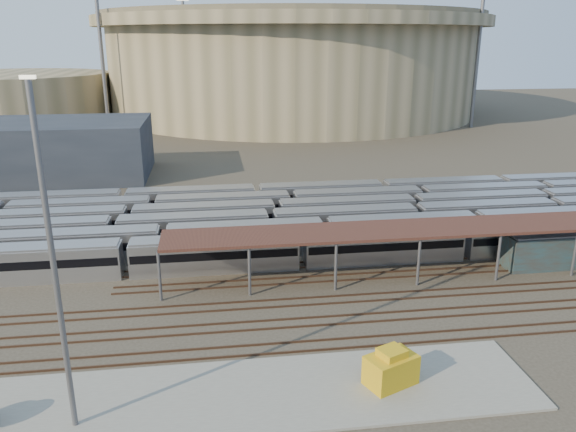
% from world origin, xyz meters
% --- Properties ---
extents(ground, '(420.00, 420.00, 0.00)m').
position_xyz_m(ground, '(0.00, 0.00, 0.00)').
color(ground, '#383026').
rests_on(ground, ground).
extents(apron, '(50.00, 9.00, 0.20)m').
position_xyz_m(apron, '(-5.00, -15.00, 0.10)').
color(apron, gray).
rests_on(apron, ground).
extents(subway_trains, '(128.59, 23.90, 3.60)m').
position_xyz_m(subway_trains, '(3.34, 18.50, 1.80)').
color(subway_trains, '#AFAFB4').
rests_on(subway_trains, ground).
extents(inspection_shed, '(60.30, 6.00, 5.30)m').
position_xyz_m(inspection_shed, '(22.00, 4.00, 4.98)').
color(inspection_shed, '#5E5E63').
rests_on(inspection_shed, ground).
extents(empty_tracks, '(170.00, 9.62, 0.18)m').
position_xyz_m(empty_tracks, '(0.00, -5.00, 0.09)').
color(empty_tracks, '#4C3323').
rests_on(empty_tracks, ground).
extents(stadium, '(124.00, 124.00, 32.50)m').
position_xyz_m(stadium, '(25.00, 140.00, 16.47)').
color(stadium, gray).
rests_on(stadium, ground).
extents(secondary_arena, '(56.00, 56.00, 14.00)m').
position_xyz_m(secondary_arena, '(-60.00, 130.00, 7.00)').
color(secondary_arena, gray).
rests_on(secondary_arena, ground).
extents(service_building, '(42.00, 20.00, 10.00)m').
position_xyz_m(service_building, '(-35.00, 55.00, 5.00)').
color(service_building, '#1E232D').
rests_on(service_building, ground).
extents(floodlight_0, '(4.00, 1.00, 38.40)m').
position_xyz_m(floodlight_0, '(-30.00, 110.00, 20.65)').
color(floodlight_0, '#5E5E63').
rests_on(floodlight_0, ground).
extents(floodlight_2, '(4.00, 1.00, 38.40)m').
position_xyz_m(floodlight_2, '(70.00, 100.00, 20.65)').
color(floodlight_2, '#5E5E63').
rests_on(floodlight_2, ground).
extents(floodlight_3, '(4.00, 1.00, 38.40)m').
position_xyz_m(floodlight_3, '(-10.00, 160.00, 20.65)').
color(floodlight_3, '#5E5E63').
rests_on(floodlight_3, ground).
extents(teal_boxcar, '(16.06, 3.27, 3.74)m').
position_xyz_m(teal_boxcar, '(36.76, 4.00, 1.87)').
color(teal_boxcar, '#1E434D').
rests_on(teal_boxcar, ground).
extents(yard_light_pole, '(0.81, 0.36, 22.14)m').
position_xyz_m(yard_light_pole, '(-12.16, -16.67, 11.35)').
color(yard_light_pole, '#5E5E63').
rests_on(yard_light_pole, apron).
extents(yellow_equipment, '(4.19, 3.48, 2.25)m').
position_xyz_m(yellow_equipment, '(9.57, -15.13, 1.32)').
color(yellow_equipment, '#C49812').
rests_on(yellow_equipment, apron).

